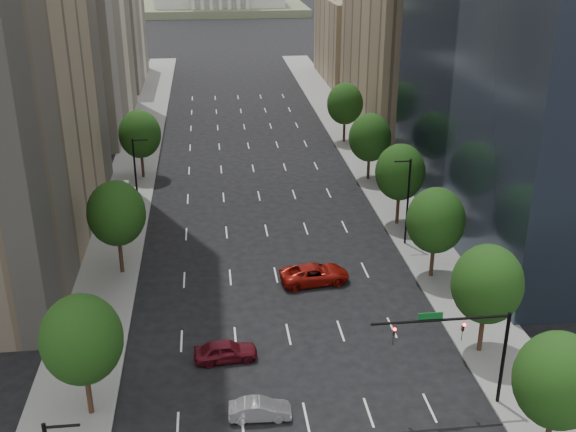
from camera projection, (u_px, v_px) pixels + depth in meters
name	position (u px, v px, depth m)	size (l,w,h in m)	color
sidewalk_left	(116.00, 237.00, 71.28)	(6.00, 200.00, 0.15)	slate
sidewalk_right	(410.00, 223.00, 74.58)	(6.00, 200.00, 0.15)	slate
midrise_cream_left	(71.00, 12.00, 102.75)	(14.00, 30.00, 35.00)	beige
filler_left	(105.00, 36.00, 136.24)	(14.00, 26.00, 18.00)	beige
parking_tan_right	(405.00, 26.00, 106.29)	(14.00, 30.00, 30.00)	#8C7759
filler_right	(359.00, 39.00, 139.20)	(14.00, 26.00, 16.00)	#8C7759
tree_right_0	(558.00, 380.00, 40.35)	(5.20, 5.20, 8.39)	#382316
tree_right_1	(487.00, 284.00, 50.26)	(5.20, 5.20, 8.75)	#382316
tree_right_2	(436.00, 220.00, 61.28)	(5.20, 5.20, 8.61)	#382316
tree_right_3	(400.00, 172.00, 72.14)	(5.20, 5.20, 8.89)	#382316
tree_right_4	(370.00, 138.00, 85.10)	(5.20, 5.20, 8.46)	#382316
tree_right_5	(345.00, 104.00, 99.61)	(5.20, 5.20, 8.75)	#382316
tree_left_0	(82.00, 340.00, 43.63)	(5.20, 5.20, 8.75)	#382316
tree_left_1	(116.00, 213.00, 61.83)	(5.20, 5.20, 8.97)	#382316
tree_left_2	(140.00, 134.00, 85.70)	(5.20, 5.20, 8.68)	#382316
streetlight_rn	(407.00, 200.00, 67.92)	(1.70, 0.20, 9.00)	black
streetlight_ln	(136.00, 176.00, 74.20)	(1.70, 0.20, 9.00)	black
traffic_signal	(469.00, 340.00, 44.63)	(9.12, 0.40, 7.38)	black
foothills	(252.00, 8.00, 584.40)	(720.00, 413.00, 263.00)	olive
car_maroon	(226.00, 351.00, 51.19)	(1.88, 4.67, 1.59)	#520D16
car_silver	(260.00, 410.00, 45.23)	(1.42, 4.08, 1.34)	#9A999E
car_red_far	(315.00, 274.00, 62.15)	(2.86, 6.20, 1.72)	maroon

